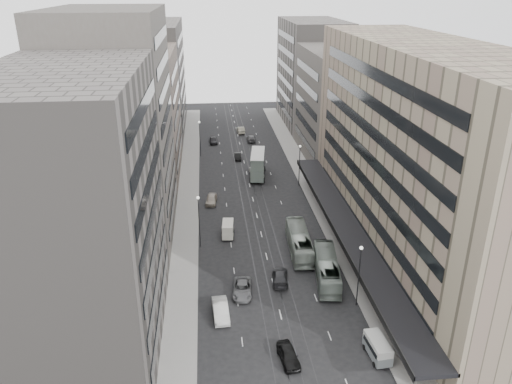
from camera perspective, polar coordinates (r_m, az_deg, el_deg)
name	(u,v)px	position (r m, az deg, el deg)	size (l,w,h in m)	color
ground	(274,287)	(67.18, 2.05, -10.77)	(220.00, 220.00, 0.00)	black
sidewalk_right	(308,180)	(102.00, 5.92, 1.39)	(4.00, 125.00, 0.15)	gray
sidewalk_left	(189,184)	(100.10, -7.67, 0.88)	(4.00, 125.00, 0.15)	gray
department_store	(420,155)	(73.34, 18.24, 4.02)	(19.20, 60.00, 30.00)	gray
building_right_mid	(339,105)	(114.17, 9.47, 9.80)	(15.00, 28.00, 24.00)	#4C4842
building_right_far	(312,73)	(142.41, 6.41, 13.35)	(15.00, 32.00, 28.00)	#615B57
building_left_a	(77,218)	(54.03, -19.73, -2.83)	(15.00, 28.00, 30.00)	#615B57
building_left_b	(117,128)	(78.24, -15.65, 7.05)	(15.00, 26.00, 34.00)	#4C4842
building_left_c	(140,114)	(105.21, -13.15, 8.69)	(15.00, 28.00, 25.00)	#6D5F55
building_left_d	(153,78)	(137.03, -11.65, 12.66)	(15.00, 38.00, 28.00)	#615B57
lamp_right_near	(359,269)	(62.24, 11.74, -8.61)	(0.44, 0.44, 8.32)	#262628
lamp_right_far	(300,160)	(97.49, 5.00, 3.61)	(0.44, 0.44, 8.32)	#262628
lamp_left_near	(199,216)	(74.60, -6.55, -2.69)	(0.44, 0.44, 8.32)	#262628
lamp_left_far	(200,134)	(114.93, -6.46, 6.55)	(0.44, 0.44, 8.32)	#262628
bus_near	(327,268)	(68.59, 8.09, -8.61)	(2.77, 11.83, 3.29)	gray
bus_far	(299,242)	(74.58, 4.97, -5.67)	(2.82, 12.05, 3.36)	#95A096
double_decker	(258,164)	(102.35, 0.20, 3.22)	(3.97, 9.77, 5.19)	slate
vw_microbus	(378,348)	(57.15, 13.72, -16.90)	(2.19, 4.30, 2.25)	slate
panel_van	(228,229)	(78.85, -3.23, -4.24)	(2.15, 3.95, 2.41)	beige
sedan_0	(288,355)	(55.62, 3.73, -18.12)	(1.80, 4.47, 1.52)	black
sedan_1	(221,310)	(61.66, -4.06, -13.33)	(1.79, 5.14, 1.69)	silver
sedan_2	(242,289)	(65.45, -1.58, -11.00)	(2.44, 5.29, 1.47)	#5E5F61
sedan_3	(280,277)	(67.91, 2.77, -9.63)	(2.10, 5.16, 1.50)	#272729
sedan_4	(211,199)	(90.92, -5.12, -0.84)	(1.88, 4.68, 1.60)	#A79A8A
sedan_5	(238,156)	(113.67, -2.10, 4.10)	(1.41, 4.03, 1.33)	black
sedan_6	(256,171)	(104.23, 0.05, 2.41)	(2.61, 5.66, 1.57)	silver
sedan_7	(251,138)	(126.95, -0.58, 6.16)	(2.05, 5.04, 1.46)	#4F4F51
sedan_8	(213,140)	(125.55, -4.89, 5.91)	(1.82, 4.52, 1.54)	black
sedan_9	(241,130)	(134.15, -1.77, 7.12)	(1.75, 5.03, 1.66)	#A39D87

